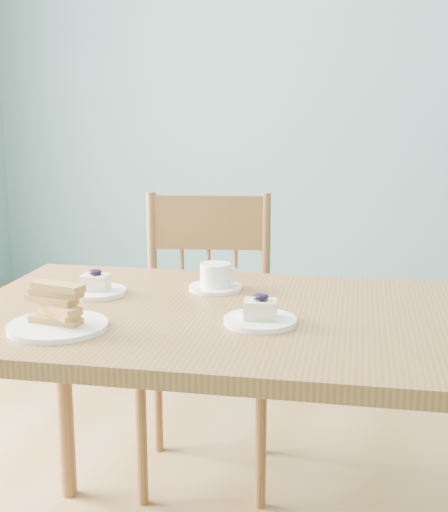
# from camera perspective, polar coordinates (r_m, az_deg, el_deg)

# --- Properties ---
(room) EXTENTS (5.01, 5.01, 2.71)m
(room) POSITION_cam_1_polar(r_m,az_deg,el_deg) (1.65, 5.18, 16.79)
(room) COLOR olive
(room) RESTS_ON ground
(dining_table) EXTENTS (1.46, 0.95, 0.73)m
(dining_table) POSITION_cam_1_polar(r_m,az_deg,el_deg) (1.69, 2.14, -6.96)
(dining_table) COLOR brown
(dining_table) RESTS_ON ground
(dining_chair) EXTENTS (0.51, 0.50, 0.92)m
(dining_chair) POSITION_cam_1_polar(r_m,az_deg,el_deg) (2.32, -1.46, -6.47)
(dining_chair) COLOR brown
(dining_chair) RESTS_ON ground
(cheesecake_plate_near) EXTENTS (0.16, 0.16, 0.07)m
(cheesecake_plate_near) POSITION_cam_1_polar(r_m,az_deg,el_deg) (1.59, 2.92, -4.80)
(cheesecake_plate_near) COLOR white
(cheesecake_plate_near) RESTS_ON dining_table
(cheesecake_plate_far) EXTENTS (0.15, 0.15, 0.07)m
(cheesecake_plate_far) POSITION_cam_1_polar(r_m,az_deg,el_deg) (1.86, -10.23, -2.51)
(cheesecake_plate_far) COLOR white
(cheesecake_plate_far) RESTS_ON dining_table
(coffee_cup) EXTENTS (0.14, 0.14, 0.07)m
(coffee_cup) POSITION_cam_1_polar(r_m,az_deg,el_deg) (1.87, -0.66, -1.81)
(coffee_cup) COLOR white
(coffee_cup) RESTS_ON dining_table
(biscotti_plate) EXTENTS (0.22, 0.22, 0.10)m
(biscotti_plate) POSITION_cam_1_polar(r_m,az_deg,el_deg) (1.59, -13.21, -4.57)
(biscotti_plate) COLOR white
(biscotti_plate) RESTS_ON dining_table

